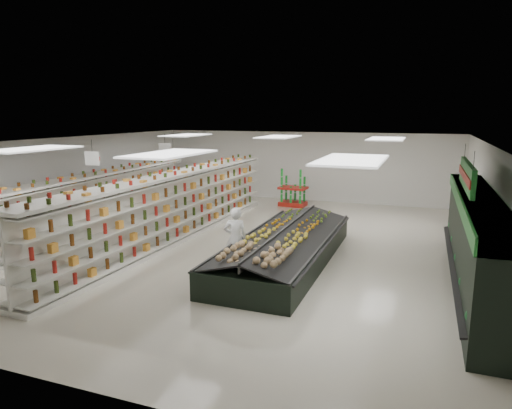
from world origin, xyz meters
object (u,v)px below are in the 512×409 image
at_px(soda_endcap, 293,189).
at_px(shopper_main, 235,238).
at_px(gondola_left, 97,204).
at_px(produce_island, 285,246).
at_px(shopper_background, 218,190).
at_px(gondola_center, 174,210).

xyz_separation_m(soda_endcap, shopper_main, (0.86, -8.63, 0.09)).
height_order(gondola_left, shopper_main, gondola_left).
height_order(produce_island, shopper_background, shopper_background).
bearing_deg(shopper_background, produce_island, -117.62).
relative_size(gondola_center, produce_island, 1.88).
xyz_separation_m(soda_endcap, shopper_background, (-2.74, -1.92, 0.13)).
bearing_deg(gondola_center, gondola_left, 175.72).
bearing_deg(soda_endcap, shopper_main, -84.33).
height_order(gondola_center, shopper_background, gondola_center).
relative_size(soda_endcap, shopper_main, 0.92).
relative_size(gondola_left, shopper_background, 6.58).
xyz_separation_m(produce_island, soda_endcap, (-1.92, 7.64, 0.29)).
bearing_deg(produce_island, gondola_left, 170.15).
height_order(shopper_main, shopper_background, shopper_background).
distance_m(soda_endcap, shopper_background, 3.35).
distance_m(produce_island, shopper_main, 1.50).
distance_m(gondola_center, produce_island, 4.19).
xyz_separation_m(produce_island, shopper_background, (-4.67, 5.72, 0.42)).
height_order(produce_island, shopper_main, shopper_main).
relative_size(gondola_left, soda_endcap, 7.50).
xyz_separation_m(gondola_center, shopper_background, (-0.63, 4.76, -0.13)).
bearing_deg(soda_endcap, shopper_background, -145.06).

